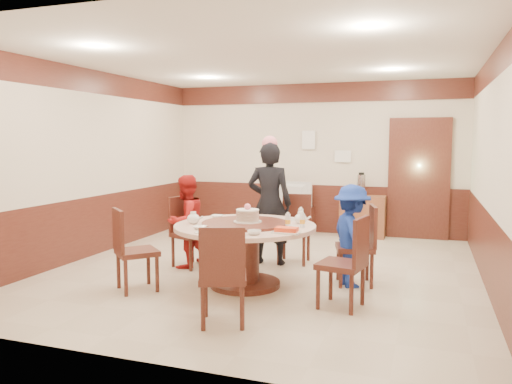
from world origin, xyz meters
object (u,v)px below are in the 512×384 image
(person_standing, at_px, (270,204))
(tv_stand, at_px, (290,219))
(side_cabinet, at_px, (363,216))
(thermos, at_px, (361,185))
(shrimp_platter, at_px, (287,231))
(person_red, at_px, (186,221))
(birthday_cake, at_px, (248,215))
(television, at_px, (290,194))
(banquet_table, at_px, (245,242))
(person_blue, at_px, (352,236))

(person_standing, height_order, tv_stand, person_standing)
(side_cabinet, distance_m, thermos, 0.57)
(shrimp_platter, xyz_separation_m, thermos, (0.30, 3.94, 0.16))
(person_red, height_order, side_cabinet, person_red)
(birthday_cake, distance_m, thermos, 3.66)
(shrimp_platter, relative_size, television, 0.37)
(banquet_table, relative_size, side_cabinet, 2.11)
(thermos, bearing_deg, banquet_table, -104.34)
(banquet_table, relative_size, birthday_cake, 4.97)
(shrimp_platter, height_order, side_cabinet, shrimp_platter)
(television, distance_m, side_cabinet, 1.40)
(person_red, distance_m, birthday_cake, 1.27)
(television, xyz_separation_m, side_cabinet, (1.35, 0.03, -0.36))
(side_cabinet, bearing_deg, television, -178.73)
(banquet_table, height_order, side_cabinet, banquet_table)
(shrimp_platter, bearing_deg, person_blue, 52.89)
(television, relative_size, side_cabinet, 1.01)
(person_red, bearing_deg, thermos, 162.99)
(birthday_cake, bearing_deg, person_red, 152.78)
(tv_stand, xyz_separation_m, thermos, (1.32, 0.03, 0.69))
(birthday_cake, bearing_deg, side_cabinet, 75.39)
(person_red, distance_m, shrimp_platter, 1.96)
(person_blue, distance_m, side_cabinet, 3.18)
(person_blue, relative_size, shrimp_platter, 4.10)
(person_blue, bearing_deg, person_red, 56.03)
(person_standing, xyz_separation_m, person_blue, (1.26, -0.73, -0.25))
(banquet_table, height_order, thermos, thermos)
(tv_stand, bearing_deg, thermos, 1.31)
(shrimp_platter, distance_m, television, 4.04)
(person_standing, relative_size, television, 2.12)
(person_standing, bearing_deg, banquet_table, 87.80)
(person_standing, height_order, shrimp_platter, person_standing)
(person_blue, relative_size, side_cabinet, 1.54)
(banquet_table, distance_m, person_red, 1.24)
(person_standing, distance_m, birthday_cake, 1.13)
(banquet_table, xyz_separation_m, person_standing, (-0.06, 1.15, 0.33))
(person_standing, bearing_deg, tv_stand, -86.74)
(side_cabinet, bearing_deg, person_standing, -112.51)
(person_standing, relative_size, person_blue, 1.40)
(person_red, relative_size, television, 1.57)
(banquet_table, xyz_separation_m, person_blue, (1.21, 0.42, 0.08))
(tv_stand, bearing_deg, television, 0.00)
(shrimp_platter, xyz_separation_m, side_cabinet, (0.34, 3.94, -0.40))
(person_standing, relative_size, thermos, 4.53)
(person_blue, distance_m, tv_stand, 3.54)
(banquet_table, xyz_separation_m, side_cabinet, (0.95, 3.57, -0.16))
(tv_stand, relative_size, television, 1.05)
(television, distance_m, thermos, 1.33)
(birthday_cake, distance_m, tv_stand, 3.60)
(side_cabinet, relative_size, thermos, 2.11)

